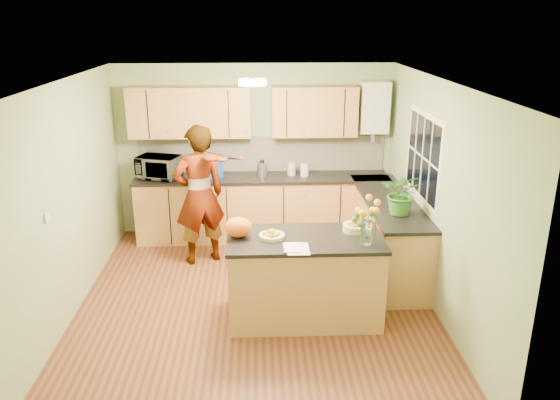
{
  "coord_description": "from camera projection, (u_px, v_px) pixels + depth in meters",
  "views": [
    {
      "loc": [
        0.05,
        -5.58,
        3.14
      ],
      "look_at": [
        0.3,
        0.5,
        1.07
      ],
      "focal_mm": 35.0,
      "sensor_mm": 36.0,
      "label": 1
    }
  ],
  "objects": [
    {
      "name": "upper_cabinets",
      "position": [
        242.0,
        112.0,
        7.65
      ],
      "size": [
        3.2,
        0.34,
        0.7
      ],
      "color": "#B58348",
      "rests_on": "wall_back"
    },
    {
      "name": "orange_bag",
      "position": [
        238.0,
        227.0,
        5.67
      ],
      "size": [
        0.29,
        0.25,
        0.21
      ],
      "primitive_type": "ellipsoid",
      "rotation": [
        0.0,
        0.0,
        0.05
      ],
      "color": "orange",
      "rests_on": "peninsula_island"
    },
    {
      "name": "wall_front",
      "position": [
        253.0,
        304.0,
        3.75
      ],
      "size": [
        4.0,
        0.02,
        2.5
      ],
      "primitive_type": "cube",
      "color": "gray",
      "rests_on": "floor"
    },
    {
      "name": "potted_plant",
      "position": [
        403.0,
        193.0,
        6.25
      ],
      "size": [
        0.59,
        0.56,
        0.51
      ],
      "primitive_type": "imported",
      "rotation": [
        0.0,
        0.0,
        -0.43
      ],
      "color": "#347828",
      "rests_on": "right_counter"
    },
    {
      "name": "window_right",
      "position": [
        423.0,
        157.0,
        6.43
      ],
      "size": [
        0.01,
        1.3,
        1.05
      ],
      "color": "white",
      "rests_on": "wall_right"
    },
    {
      "name": "boiler",
      "position": [
        374.0,
        107.0,
        7.72
      ],
      "size": [
        0.4,
        0.3,
        0.86
      ],
      "color": "white",
      "rests_on": "wall_back"
    },
    {
      "name": "violin",
      "position": [
        212.0,
        158.0,
        6.68
      ],
      "size": [
        0.65,
        0.57,
        0.16
      ],
      "primitive_type": null,
      "rotation": [
        0.17,
        0.0,
        -0.61
      ],
      "color": "#531805",
      "rests_on": "violinist"
    },
    {
      "name": "papers",
      "position": [
        298.0,
        249.0,
        5.4
      ],
      "size": [
        0.22,
        0.3,
        0.01
      ],
      "primitive_type": "cube",
      "color": "white",
      "rests_on": "peninsula_island"
    },
    {
      "name": "jar_white",
      "position": [
        305.0,
        170.0,
        7.81
      ],
      "size": [
        0.13,
        0.13,
        0.18
      ],
      "primitive_type": "cylinder",
      "rotation": [
        0.0,
        0.0,
        0.1
      ],
      "color": "white",
      "rests_on": "back_counter"
    },
    {
      "name": "peninsula_island",
      "position": [
        305.0,
        278.0,
        5.84
      ],
      "size": [
        1.63,
        0.84,
        0.94
      ],
      "color": "#B58348",
      "rests_on": "floor"
    },
    {
      "name": "fruit_dish",
      "position": [
        272.0,
        234.0,
        5.66
      ],
      "size": [
        0.27,
        0.27,
        0.09
      ],
      "color": "beige",
      "rests_on": "peninsula_island"
    },
    {
      "name": "wall_right",
      "position": [
        437.0,
        197.0,
        5.96
      ],
      "size": [
        0.02,
        4.5,
        2.5
      ],
      "primitive_type": "cube",
      "color": "gray",
      "rests_on": "floor"
    },
    {
      "name": "wall_back",
      "position": [
        255.0,
        150.0,
        8.01
      ],
      "size": [
        4.0,
        0.02,
        2.5
      ],
      "primitive_type": "cube",
      "color": "gray",
      "rests_on": "floor"
    },
    {
      "name": "right_counter",
      "position": [
        388.0,
        234.0,
        7.01
      ],
      "size": [
        0.62,
        2.24,
        0.94
      ],
      "color": "#B58348",
      "rests_on": "floor"
    },
    {
      "name": "flower_vase",
      "position": [
        367.0,
        211.0,
        5.43
      ],
      "size": [
        0.29,
        0.29,
        0.53
      ],
      "rotation": [
        0.0,
        0.0,
        0.03
      ],
      "color": "silver",
      "rests_on": "peninsula_island"
    },
    {
      "name": "orange_bowl",
      "position": [
        355.0,
        225.0,
        5.83
      ],
      "size": [
        0.27,
        0.27,
        0.16
      ],
      "color": "beige",
      "rests_on": "peninsula_island"
    },
    {
      "name": "light_switch",
      "position": [
        47.0,
        217.0,
        5.22
      ],
      "size": [
        0.02,
        0.09,
        0.09
      ],
      "primitive_type": "cube",
      "color": "white",
      "rests_on": "wall_left"
    },
    {
      "name": "blue_box",
      "position": [
        211.0,
        169.0,
        7.76
      ],
      "size": [
        0.34,
        0.3,
        0.23
      ],
      "primitive_type": "cube",
      "rotation": [
        0.0,
        0.0,
        0.41
      ],
      "color": "#203B97",
      "rests_on": "back_counter"
    },
    {
      "name": "back_counter",
      "position": [
        262.0,
        207.0,
        7.98
      ],
      "size": [
        3.64,
        0.62,
        0.94
      ],
      "color": "#B58348",
      "rests_on": "floor"
    },
    {
      "name": "ceiling",
      "position": [
        252.0,
        82.0,
        5.48
      ],
      "size": [
        4.0,
        4.5,
        0.02
      ],
      "primitive_type": "cube",
      "color": "white",
      "rests_on": "wall_back"
    },
    {
      "name": "floor",
      "position": [
        256.0,
        302.0,
        6.29
      ],
      "size": [
        4.5,
        4.5,
        0.0
      ],
      "primitive_type": "plane",
      "color": "#512A17",
      "rests_on": "ground"
    },
    {
      "name": "jar_cream",
      "position": [
        292.0,
        169.0,
        7.87
      ],
      "size": [
        0.14,
        0.14,
        0.18
      ],
      "primitive_type": "cylinder",
      "rotation": [
        0.0,
        0.0,
        -0.25
      ],
      "color": "beige",
      "rests_on": "back_counter"
    },
    {
      "name": "microwave",
      "position": [
        159.0,
        167.0,
        7.7
      ],
      "size": [
        0.66,
        0.54,
        0.32
      ],
      "primitive_type": "imported",
      "rotation": [
        0.0,
        0.0,
        -0.31
      ],
      "color": "white",
      "rests_on": "back_counter"
    },
    {
      "name": "violinist",
      "position": [
        199.0,
        195.0,
        7.05
      ],
      "size": [
        0.8,
        0.68,
        1.85
      ],
      "primitive_type": "imported",
      "rotation": [
        0.0,
        0.0,
        3.55
      ],
      "color": "#E2A58A",
      "rests_on": "floor"
    },
    {
      "name": "splashback",
      "position": [
        262.0,
        154.0,
        8.02
      ],
      "size": [
        3.6,
        0.02,
        0.52
      ],
      "primitive_type": "cube",
      "color": "white",
      "rests_on": "back_counter"
    },
    {
      "name": "ceiling_lamp",
      "position": [
        253.0,
        82.0,
        5.78
      ],
      "size": [
        0.3,
        0.3,
        0.07
      ],
      "color": "#FFEABF",
      "rests_on": "ceiling"
    },
    {
      "name": "kettle",
      "position": [
        262.0,
        169.0,
        7.79
      ],
      "size": [
        0.15,
        0.15,
        0.28
      ],
      "rotation": [
        0.0,
        0.0,
        0.25
      ],
      "color": "silver",
      "rests_on": "back_counter"
    },
    {
      "name": "wall_left",
      "position": [
        66.0,
        202.0,
        5.8
      ],
      "size": [
        0.02,
        4.5,
        2.5
      ],
      "primitive_type": "cube",
      "color": "gray",
      "rests_on": "floor"
    }
  ]
}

